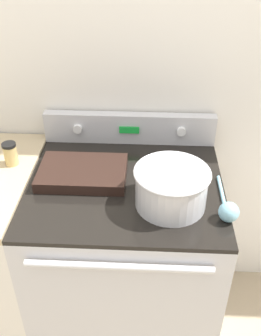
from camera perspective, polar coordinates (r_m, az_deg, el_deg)
The scene contains 7 objects.
kitchen_wall at distance 1.75m, azimuth -0.04°, elevation 14.53°, with size 8.00×0.05×2.50m.
stove_range at distance 1.88m, azimuth -0.65°, elevation -13.29°, with size 0.78×0.73×0.91m.
control_panel at distance 1.81m, azimuth -0.14°, elevation 5.82°, with size 0.78×0.07×0.14m.
mixing_bowl at distance 1.43m, azimuth 5.95°, elevation -2.61°, with size 0.28×0.28×0.15m.
casserole_dish at distance 1.60m, azimuth -6.96°, elevation -0.57°, with size 0.35×0.24×0.05m.
ladle at distance 1.43m, azimuth 13.97°, elevation -5.95°, with size 0.07×0.29×0.07m.
spice_jar_black_cap at distance 1.71m, azimuth -17.02°, elevation 1.99°, with size 0.06×0.06×0.10m.
Camera 1 is at (0.09, -0.91, 1.85)m, focal length 42.00 mm.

